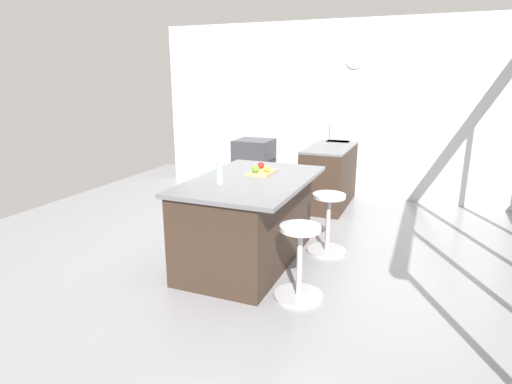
{
  "coord_description": "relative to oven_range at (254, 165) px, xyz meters",
  "views": [
    {
      "loc": [
        4.12,
        1.6,
        1.93
      ],
      "look_at": [
        0.24,
        0.01,
        0.78
      ],
      "focal_mm": 29.85,
      "sensor_mm": 36.0,
      "label": 1
    }
  ],
  "objects": [
    {
      "name": "cutting_board",
      "position": [
        2.47,
        1.11,
        0.48
      ],
      "size": [
        0.36,
        0.24,
        0.02
      ],
      "primitive_type": "cube",
      "color": "tan",
      "rests_on": "kitchen_island"
    },
    {
      "name": "ground_plane",
      "position": [
        2.49,
        1.14,
        -0.44
      ],
      "size": [
        7.58,
        7.58,
        0.0
      ],
      "primitive_type": "plane",
      "color": "gray"
    },
    {
      "name": "interior_partition_left",
      "position": [
        -0.35,
        1.14,
        0.95
      ],
      "size": [
        0.15,
        5.83,
        2.77
      ],
      "color": "silver",
      "rests_on": "ground_plane"
    },
    {
      "name": "kitchen_island",
      "position": [
        2.74,
        1.06,
        0.02
      ],
      "size": [
        1.75,
        1.11,
        0.91
      ],
      "color": "#38281E",
      "rests_on": "ground_plane"
    },
    {
      "name": "water_bottle",
      "position": [
        3.05,
        0.9,
        0.6
      ],
      "size": [
        0.06,
        0.06,
        0.31
      ],
      "color": "silver",
      "rests_on": "kitchen_island"
    },
    {
      "name": "apple_yellow",
      "position": [
        2.48,
        1.18,
        0.53
      ],
      "size": [
        0.07,
        0.07,
        0.07
      ],
      "primitive_type": "sphere",
      "color": "gold",
      "rests_on": "cutting_board"
    },
    {
      "name": "apple_green",
      "position": [
        2.55,
        1.08,
        0.54
      ],
      "size": [
        0.08,
        0.08,
        0.08
      ],
      "primitive_type": "sphere",
      "color": "#609E2D",
      "rests_on": "cutting_board"
    },
    {
      "name": "apple_red",
      "position": [
        2.33,
        1.05,
        0.53
      ],
      "size": [
        0.07,
        0.07,
        0.07
      ],
      "primitive_type": "sphere",
      "color": "red",
      "rests_on": "cutting_board"
    },
    {
      "name": "stool_middle",
      "position": [
        3.28,
        1.79,
        -0.12
      ],
      "size": [
        0.44,
        0.44,
        0.68
      ],
      "color": "#B7B7BC",
      "rests_on": "ground_plane"
    },
    {
      "name": "stool_by_window",
      "position": [
        2.19,
        1.79,
        -0.12
      ],
      "size": [
        0.44,
        0.44,
        0.68
      ],
      "color": "#B7B7BC",
      "rests_on": "ground_plane"
    },
    {
      "name": "sink_cabinet",
      "position": [
        -0.0,
        1.39,
        0.02
      ],
      "size": [
        2.08,
        0.6,
        1.19
      ],
      "color": "#38281E",
      "rests_on": "ground_plane"
    },
    {
      "name": "oven_range",
      "position": [
        0.0,
        0.0,
        0.0
      ],
      "size": [
        0.6,
        0.61,
        0.88
      ],
      "color": "#38383D",
      "rests_on": "ground_plane"
    }
  ]
}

